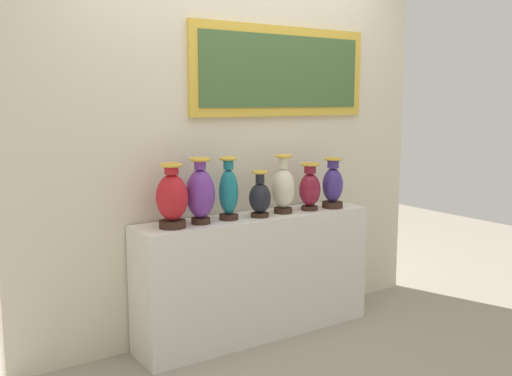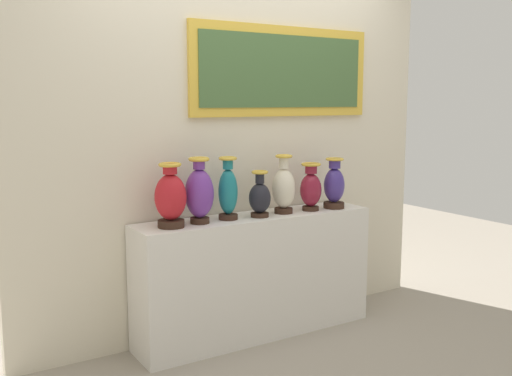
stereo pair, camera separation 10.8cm
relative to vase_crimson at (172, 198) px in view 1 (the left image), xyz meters
The scene contains 10 objects.
ground_plane 1.15m from the vase_crimson, ahead, with size 9.06×9.06×0.00m, color gray.
display_shelf 0.84m from the vase_crimson, ahead, with size 1.63×0.35×0.80m, color silver.
back_wall 0.88m from the vase_crimson, 23.23° to the left, with size 3.06×0.14×3.09m.
vase_crimson is the anchor object (origin of this frame).
vase_violet 0.19m from the vase_crimson, ahead, with size 0.17×0.17×0.40m.
vase_teal 0.40m from the vase_crimson, ahead, with size 0.12×0.12×0.39m.
vase_onyx 0.61m from the vase_crimson, ahead, with size 0.14×0.14×0.30m.
vase_ivory 0.81m from the vase_crimson, ahead, with size 0.15×0.15×0.39m.
vase_burgundy 1.02m from the vase_crimson, ahead, with size 0.15×0.15×0.32m.
vase_indigo 1.21m from the vase_crimson, ahead, with size 0.14×0.14×0.35m.
Camera 1 is at (-2.05, -3.09, 1.53)m, focal length 40.99 mm.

